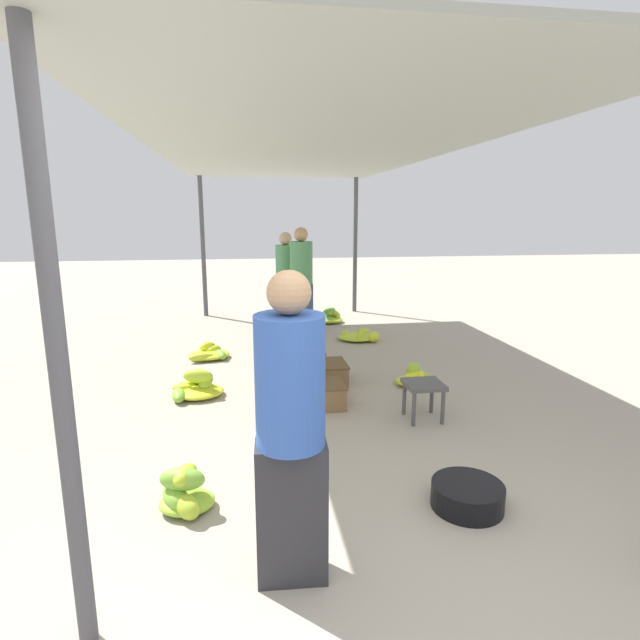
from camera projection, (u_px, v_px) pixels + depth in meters
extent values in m
cylinder|color=#4C4C51|center=(59.00, 367.00, 1.96)|extent=(0.08, 0.08, 2.54)
cylinder|color=#4C4C51|center=(203.00, 248.00, 9.11)|extent=(0.08, 0.08, 2.54)
cylinder|color=#4C4C51|center=(355.00, 246.00, 9.53)|extent=(0.08, 0.08, 2.54)
cube|color=#9EA399|center=(304.00, 150.00, 5.48)|extent=(3.25, 7.79, 0.04)
cube|color=#2D2D33|center=(292.00, 512.00, 2.54)|extent=(0.37, 0.22, 0.75)
cylinder|color=#3359B2|center=(290.00, 381.00, 2.39)|extent=(0.36, 0.36, 0.65)
sphere|color=tan|center=(289.00, 293.00, 2.31)|extent=(0.21, 0.21, 0.21)
cube|color=#4C4C4C|center=(424.00, 384.00, 4.56)|extent=(0.34, 0.34, 0.04)
cylinder|color=#4C4C4C|center=(414.00, 409.00, 4.44)|extent=(0.04, 0.04, 0.32)
cylinder|color=#4C4C4C|center=(443.00, 407.00, 4.48)|extent=(0.04, 0.04, 0.32)
cylinder|color=#4C4C4C|center=(404.00, 398.00, 4.70)|extent=(0.04, 0.04, 0.32)
cylinder|color=#4C4C4C|center=(432.00, 397.00, 4.74)|extent=(0.04, 0.04, 0.32)
cylinder|color=black|center=(467.00, 496.00, 3.22)|extent=(0.46, 0.46, 0.16)
ellipsoid|color=#ADCA2D|center=(185.00, 475.00, 3.17)|extent=(0.19, 0.26, 0.12)
ellipsoid|color=#A6C72E|center=(187.00, 507.00, 3.09)|extent=(0.22, 0.25, 0.15)
ellipsoid|color=#78B437|center=(182.00, 479.00, 3.15)|extent=(0.31, 0.20, 0.15)
ellipsoid|color=#7EB736|center=(175.00, 495.00, 3.18)|extent=(0.23, 0.31, 0.15)
ellipsoid|color=#91BE32|center=(187.00, 502.00, 3.20)|extent=(0.35, 0.31, 0.10)
ellipsoid|color=yellow|center=(193.00, 383.00, 5.30)|extent=(0.27, 0.26, 0.09)
ellipsoid|color=#AAC82E|center=(198.00, 376.00, 5.16)|extent=(0.34, 0.20, 0.15)
ellipsoid|color=yellow|center=(182.00, 388.00, 5.19)|extent=(0.22, 0.14, 0.09)
ellipsoid|color=#8ABB33|center=(200.00, 378.00, 5.28)|extent=(0.32, 0.23, 0.12)
ellipsoid|color=#7DB636|center=(179.00, 395.00, 5.06)|extent=(0.18, 0.33, 0.12)
ellipsoid|color=#A7C72E|center=(205.00, 383.00, 5.24)|extent=(0.17, 0.24, 0.13)
ellipsoid|color=#7FB735|center=(189.00, 386.00, 5.34)|extent=(0.29, 0.20, 0.12)
ellipsoid|color=#C8D428|center=(198.00, 392.00, 5.20)|extent=(0.52, 0.46, 0.10)
ellipsoid|color=#7AB536|center=(220.00, 355.00, 6.53)|extent=(0.21, 0.33, 0.12)
ellipsoid|color=#C1D22A|center=(213.00, 350.00, 6.65)|extent=(0.27, 0.28, 0.12)
ellipsoid|color=#B8CE2B|center=(202.00, 357.00, 6.39)|extent=(0.35, 0.18, 0.11)
ellipsoid|color=#8ABC33|center=(216.00, 350.00, 6.79)|extent=(0.14, 0.24, 0.10)
ellipsoid|color=yellow|center=(208.00, 347.00, 6.63)|extent=(0.25, 0.23, 0.14)
ellipsoid|color=#C0D12A|center=(209.00, 355.00, 6.57)|extent=(0.53, 0.46, 0.10)
ellipsoid|color=#98C131|center=(413.00, 369.00, 5.58)|extent=(0.24, 0.22, 0.14)
ellipsoid|color=yellow|center=(415.00, 375.00, 5.55)|extent=(0.33, 0.25, 0.09)
ellipsoid|color=#92BF32|center=(425.00, 379.00, 5.58)|extent=(0.30, 0.25, 0.11)
ellipsoid|color=yellow|center=(420.00, 377.00, 5.50)|extent=(0.11, 0.23, 0.10)
ellipsoid|color=#C5D329|center=(413.00, 381.00, 5.53)|extent=(0.40, 0.35, 0.10)
ellipsoid|color=#74B337|center=(324.00, 318.00, 8.78)|extent=(0.24, 0.19, 0.14)
ellipsoid|color=#B4CC2C|center=(333.00, 314.00, 8.79)|extent=(0.25, 0.15, 0.13)
ellipsoid|color=#99C231|center=(337.00, 316.00, 8.79)|extent=(0.17, 0.23, 0.14)
ellipsoid|color=#ACC92D|center=(328.00, 316.00, 8.84)|extent=(0.23, 0.27, 0.11)
ellipsoid|color=#74B337|center=(329.00, 311.00, 8.69)|extent=(0.30, 0.25, 0.12)
ellipsoid|color=#80B735|center=(329.00, 312.00, 8.71)|extent=(0.24, 0.26, 0.12)
ellipsoid|color=#79B536|center=(327.00, 320.00, 8.68)|extent=(0.29, 0.29, 0.13)
ellipsoid|color=#ACC92D|center=(329.00, 320.00, 8.73)|extent=(0.47, 0.42, 0.10)
ellipsoid|color=#C8D428|center=(374.00, 337.00, 7.43)|extent=(0.29, 0.36, 0.15)
ellipsoid|color=#C0D12A|center=(361.00, 336.00, 7.46)|extent=(0.24, 0.33, 0.15)
ellipsoid|color=#A9C82E|center=(345.00, 334.00, 7.63)|extent=(0.18, 0.33, 0.13)
ellipsoid|color=#80B835|center=(365.00, 336.00, 7.60)|extent=(0.35, 0.23, 0.09)
ellipsoid|color=#C2D229|center=(363.00, 333.00, 7.69)|extent=(0.25, 0.20, 0.14)
ellipsoid|color=#ABC92D|center=(358.00, 337.00, 7.54)|extent=(0.60, 0.53, 0.10)
cube|color=olive|center=(308.00, 358.00, 6.28)|extent=(0.39, 0.39, 0.17)
cube|color=brown|center=(308.00, 351.00, 6.26)|extent=(0.40, 0.40, 0.02)
cube|color=brown|center=(323.00, 395.00, 4.93)|extent=(0.40, 0.40, 0.22)
cube|color=brown|center=(323.00, 384.00, 4.90)|extent=(0.42, 0.42, 0.02)
cube|color=brown|center=(325.00, 373.00, 5.61)|extent=(0.46, 0.46, 0.21)
cube|color=brown|center=(325.00, 364.00, 5.59)|extent=(0.48, 0.48, 0.02)
cube|color=#384766|center=(302.00, 309.00, 7.95)|extent=(0.39, 0.25, 0.78)
cylinder|color=#4C8C59|center=(301.00, 263.00, 7.80)|extent=(0.40, 0.40, 0.67)
sphere|color=tan|center=(301.00, 234.00, 7.70)|extent=(0.22, 0.22, 0.22)
cube|color=#384766|center=(286.00, 306.00, 8.33)|extent=(0.39, 0.29, 0.73)
cylinder|color=#4C8C59|center=(286.00, 265.00, 8.19)|extent=(0.42, 0.42, 0.64)
sphere|color=tan|center=(285.00, 239.00, 8.10)|extent=(0.21, 0.21, 0.21)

